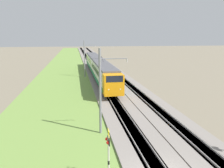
{
  "coord_description": "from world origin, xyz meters",
  "views": [
    {
      "loc": [
        -11.35,
        5.07,
        8.75
      ],
      "look_at": [
        18.24,
        0.0,
        2.28
      ],
      "focal_mm": 35.0,
      "sensor_mm": 36.0,
      "label": 1
    }
  ],
  "objects_px": {
    "passenger_train": "(98,66)",
    "catenary_mast_near": "(101,91)",
    "crossing_signal_near": "(108,151)",
    "catenary_mast_mid": "(85,59)"
  },
  "relations": [
    {
      "from": "passenger_train",
      "to": "catenary_mast_near",
      "type": "relative_size",
      "value": 5.25
    },
    {
      "from": "catenary_mast_near",
      "to": "catenary_mast_mid",
      "type": "bearing_deg",
      "value": 0.0
    },
    {
      "from": "passenger_train",
      "to": "catenary_mast_near",
      "type": "height_order",
      "value": "catenary_mast_near"
    },
    {
      "from": "passenger_train",
      "to": "catenary_mast_mid",
      "type": "xyz_separation_m",
      "value": [
        -0.64,
        2.88,
        1.71
      ]
    },
    {
      "from": "passenger_train",
      "to": "catenary_mast_mid",
      "type": "relative_size",
      "value": 5.13
    },
    {
      "from": "crossing_signal_near",
      "to": "catenary_mast_near",
      "type": "distance_m",
      "value": 7.28
    },
    {
      "from": "catenary_mast_mid",
      "to": "catenary_mast_near",
      "type": "bearing_deg",
      "value": -180.0
    },
    {
      "from": "catenary_mast_mid",
      "to": "passenger_train",
      "type": "bearing_deg",
      "value": -77.43
    },
    {
      "from": "passenger_train",
      "to": "catenary_mast_mid",
      "type": "height_order",
      "value": "catenary_mast_mid"
    },
    {
      "from": "passenger_train",
      "to": "crossing_signal_near",
      "type": "distance_m",
      "value": 36.93
    }
  ]
}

